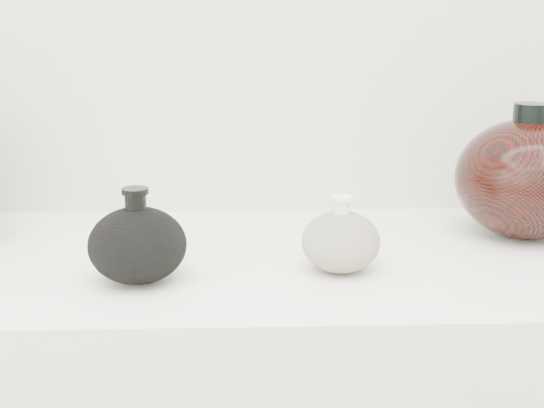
{
  "coord_description": "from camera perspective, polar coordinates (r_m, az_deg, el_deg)",
  "views": [
    {
      "loc": [
        0.02,
        -0.07,
        1.23
      ],
      "look_at": [
        0.06,
        0.92,
        0.98
      ],
      "focal_mm": 50.0,
      "sensor_mm": 36.0,
      "label": 1
    }
  ],
  "objects": [
    {
      "name": "black_gourd_vase",
      "position": [
        0.97,
        -10.09,
        -3.0
      ],
      "size": [
        0.13,
        0.13,
        0.12
      ],
      "color": "black",
      "rests_on": "display_counter"
    },
    {
      "name": "right_round_pot",
      "position": [
        1.2,
        18.6,
        1.86
      ],
      "size": [
        0.23,
        0.23,
        0.2
      ],
      "color": "black",
      "rests_on": "display_counter"
    },
    {
      "name": "cream_gourd_vase",
      "position": [
        1.0,
        5.2,
        -2.79
      ],
      "size": [
        0.13,
        0.13,
        0.1
      ],
      "color": "#BBB093",
      "rests_on": "display_counter"
    }
  ]
}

